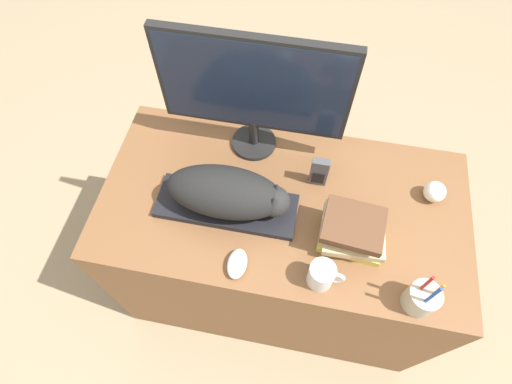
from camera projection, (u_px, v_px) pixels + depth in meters
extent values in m
plane|color=#998466|center=(263.00, 344.00, 1.85)|extent=(12.00, 12.00, 0.00)
cube|color=brown|center=(278.00, 247.00, 1.69)|extent=(1.25, 0.65, 0.78)
cube|color=black|center=(227.00, 206.00, 1.33)|extent=(0.47, 0.16, 0.02)
ellipsoid|color=black|center=(225.00, 192.00, 1.25)|extent=(0.38, 0.17, 0.16)
sphere|color=#262626|center=(275.00, 202.00, 1.25)|extent=(0.10, 0.10, 0.10)
cone|color=#262626|center=(274.00, 201.00, 1.19)|extent=(0.03, 0.03, 0.04)
cone|color=#262626|center=(277.00, 187.00, 1.22)|extent=(0.03, 0.03, 0.04)
cylinder|color=black|center=(254.00, 142.00, 1.47)|extent=(0.16, 0.16, 0.02)
cylinder|color=black|center=(254.00, 131.00, 1.42)|extent=(0.04, 0.04, 0.11)
cube|color=black|center=(253.00, 85.00, 1.23)|extent=(0.61, 0.03, 0.36)
cube|color=#192338|center=(253.00, 87.00, 1.22)|extent=(0.59, 0.01, 0.33)
ellipsoid|color=silver|center=(237.00, 264.00, 1.22)|extent=(0.06, 0.10, 0.04)
cylinder|color=silver|center=(321.00, 275.00, 1.17)|extent=(0.08, 0.08, 0.09)
torus|color=silver|center=(334.00, 277.00, 1.17)|extent=(0.06, 0.01, 0.06)
cylinder|color=#B2A893|center=(421.00, 299.00, 1.14)|extent=(0.09, 0.09, 0.09)
cylinder|color=orange|center=(435.00, 293.00, 1.10)|extent=(0.01, 0.01, 0.12)
cylinder|color=#B21E1E|center=(424.00, 286.00, 1.09)|extent=(0.01, 0.01, 0.14)
cylinder|color=#1E47B2|center=(429.00, 298.00, 1.07)|extent=(0.01, 0.01, 0.16)
sphere|color=silver|center=(435.00, 192.00, 1.33)|extent=(0.07, 0.07, 0.07)
cube|color=#4C4C51|center=(319.00, 172.00, 1.34)|extent=(0.06, 0.03, 0.12)
cube|color=black|center=(318.00, 178.00, 1.35)|extent=(0.04, 0.00, 0.05)
cube|color=#CCC14C|center=(351.00, 238.00, 1.27)|extent=(0.21, 0.16, 0.03)
cube|color=#C6B284|center=(353.00, 234.00, 1.25)|extent=(0.20, 0.17, 0.03)
cube|color=#C6B284|center=(351.00, 226.00, 1.22)|extent=(0.19, 0.15, 0.03)
cube|color=brown|center=(354.00, 225.00, 1.19)|extent=(0.19, 0.17, 0.03)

